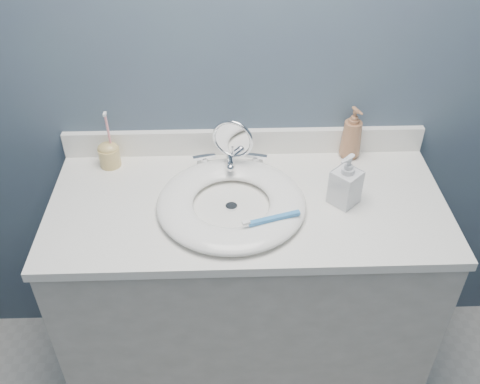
{
  "coord_description": "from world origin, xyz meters",
  "views": [
    {
      "loc": [
        -0.06,
        -0.29,
        1.93
      ],
      "look_at": [
        -0.02,
        0.94,
        0.94
      ],
      "focal_mm": 40.0,
      "sensor_mm": 36.0,
      "label": 1
    }
  ],
  "objects_px": {
    "toothbrush_holder": "(109,153)",
    "soap_bottle_amber": "(352,133)",
    "makeup_mirror": "(233,145)",
    "soap_bottle_clear": "(346,180)"
  },
  "relations": [
    {
      "from": "soap_bottle_amber",
      "to": "toothbrush_holder",
      "type": "distance_m",
      "value": 0.81
    },
    {
      "from": "soap_bottle_amber",
      "to": "soap_bottle_clear",
      "type": "distance_m",
      "value": 0.25
    },
    {
      "from": "soap_bottle_amber",
      "to": "toothbrush_holder",
      "type": "height_order",
      "value": "toothbrush_holder"
    },
    {
      "from": "toothbrush_holder",
      "to": "soap_bottle_amber",
      "type": "bearing_deg",
      "value": 1.91
    },
    {
      "from": "soap_bottle_amber",
      "to": "toothbrush_holder",
      "type": "relative_size",
      "value": 0.91
    },
    {
      "from": "soap_bottle_amber",
      "to": "soap_bottle_clear",
      "type": "relative_size",
      "value": 1.09
    },
    {
      "from": "makeup_mirror",
      "to": "soap_bottle_clear",
      "type": "relative_size",
      "value": 1.17
    },
    {
      "from": "makeup_mirror",
      "to": "soap_bottle_clear",
      "type": "height_order",
      "value": "makeup_mirror"
    },
    {
      "from": "makeup_mirror",
      "to": "toothbrush_holder",
      "type": "bearing_deg",
      "value": -168.76
    },
    {
      "from": "makeup_mirror",
      "to": "soap_bottle_amber",
      "type": "distance_m",
      "value": 0.41
    }
  ]
}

